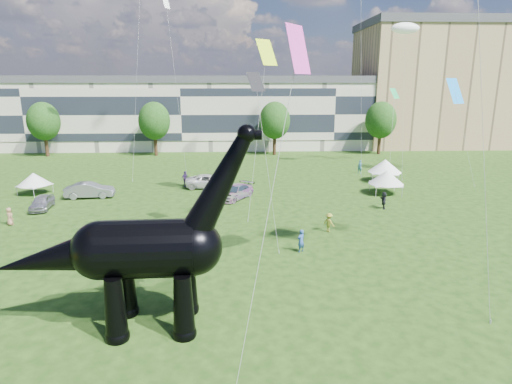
{
  "coord_description": "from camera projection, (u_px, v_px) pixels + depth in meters",
  "views": [
    {
      "loc": [
        1.87,
        -19.04,
        11.94
      ],
      "look_at": [
        2.99,
        8.0,
        5.0
      ],
      "focal_mm": 30.0,
      "sensor_mm": 36.0,
      "label": 1
    }
  ],
  "objects": [
    {
      "name": "car_dark",
      "position": [
        235.0,
        192.0,
        45.07
      ],
      "size": [
        4.57,
        5.43,
        1.49
      ],
      "primitive_type": "imported",
      "rotation": [
        0.0,
        0.0,
        -0.58
      ],
      "color": "#595960",
      "rests_on": "ground"
    },
    {
      "name": "dinosaur_sculpture",
      "position": [
        139.0,
        252.0,
        20.71
      ],
      "size": [
        12.8,
        3.62,
        10.49
      ],
      "rotation": [
        0.0,
        0.0,
        0.04
      ],
      "color": "black",
      "rests_on": "ground"
    },
    {
      "name": "car_grey",
      "position": [
        90.0,
        190.0,
        45.51
      ],
      "size": [
        5.18,
        2.31,
        1.65
      ],
      "primitive_type": "imported",
      "rotation": [
        0.0,
        0.0,
        1.68
      ],
      "color": "gray",
      "rests_on": "ground"
    },
    {
      "name": "tree_far_right",
      "position": [
        381.0,
        117.0,
        72.1
      ],
      "size": [
        5.2,
        5.2,
        9.44
      ],
      "color": "#382314",
      "rests_on": "ground"
    },
    {
      "name": "tree_mid_left",
      "position": [
        154.0,
        118.0,
        70.57
      ],
      "size": [
        5.2,
        5.2,
        9.44
      ],
      "color": "#382314",
      "rests_on": "ground"
    },
    {
      "name": "apartment_block",
      "position": [
        434.0,
        88.0,
        83.11
      ],
      "size": [
        28.0,
        18.0,
        22.0
      ],
      "primitive_type": "cube",
      "color": "tan",
      "rests_on": "ground"
    },
    {
      "name": "gazebo_near",
      "position": [
        386.0,
        177.0,
        46.88
      ],
      "size": [
        4.02,
        4.02,
        2.64
      ],
      "rotation": [
        0.0,
        0.0,
        -0.06
      ],
      "color": "silver",
      "rests_on": "ground"
    },
    {
      "name": "visitors",
      "position": [
        222.0,
        221.0,
        35.39
      ],
      "size": [
        47.73,
        46.53,
        1.86
      ],
      "color": "#AD7756",
      "rests_on": "ground"
    },
    {
      "name": "car_silver",
      "position": [
        42.0,
        202.0,
        41.36
      ],
      "size": [
        2.11,
        4.21,
        1.38
      ],
      "primitive_type": "imported",
      "rotation": [
        0.0,
        0.0,
        0.12
      ],
      "color": "#B6B5BA",
      "rests_on": "ground"
    },
    {
      "name": "tree_mid_right",
      "position": [
        275.0,
        117.0,
        71.38
      ],
      "size": [
        5.2,
        5.2,
        9.44
      ],
      "color": "#382314",
      "rests_on": "ground"
    },
    {
      "name": "gazebo_far",
      "position": [
        385.0,
        166.0,
        52.66
      ],
      "size": [
        4.87,
        4.87,
        2.8
      ],
      "rotation": [
        0.0,
        0.0,
        -0.25
      ],
      "color": "white",
      "rests_on": "ground"
    },
    {
      "name": "gazebo_left",
      "position": [
        34.0,
        179.0,
        46.82
      ],
      "size": [
        4.54,
        4.54,
        2.39
      ],
      "rotation": [
        0.0,
        0.0,
        -0.43
      ],
      "color": "silver",
      "rests_on": "ground"
    },
    {
      "name": "car_white",
      "position": [
        209.0,
        181.0,
        49.88
      ],
      "size": [
        5.55,
        2.62,
        1.53
      ],
      "primitive_type": "imported",
      "rotation": [
        0.0,
        0.0,
        1.58
      ],
      "color": "silver",
      "rests_on": "ground"
    },
    {
      "name": "terrace_row",
      "position": [
        185.0,
        116.0,
        79.51
      ],
      "size": [
        78.0,
        11.0,
        12.0
      ],
      "primitive_type": "cube",
      "color": "beige",
      "rests_on": "ground"
    },
    {
      "name": "tree_far_left",
      "position": [
        43.0,
        118.0,
        69.85
      ],
      "size": [
        5.2,
        5.2,
        9.44
      ],
      "color": "#382314",
      "rests_on": "ground"
    },
    {
      "name": "ground",
      "position": [
        203.0,
        329.0,
        21.32
      ],
      "size": [
        220.0,
        220.0,
        0.0
      ],
      "primitive_type": "plane",
      "color": "#16330C",
      "rests_on": "ground"
    }
  ]
}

